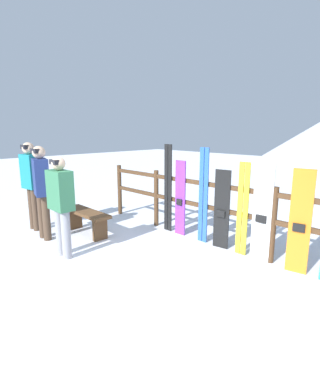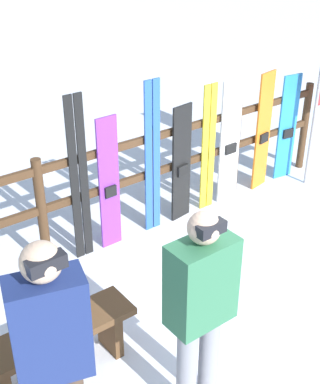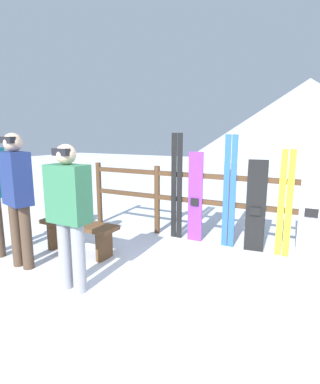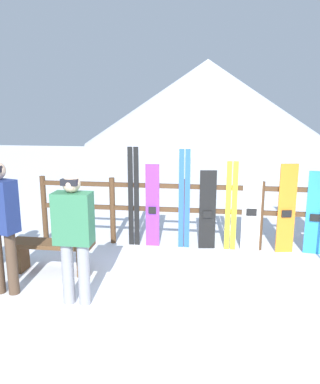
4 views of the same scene
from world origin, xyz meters
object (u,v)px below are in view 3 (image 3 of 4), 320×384
(bench, at_px, (79,231))
(person_plaid_green, at_px, (69,209))
(person_navy, at_px, (17,191))
(snowboard_purple, at_px, (195,198))
(ski_pair_black, at_px, (177,187))
(snowboard_white, at_px, (312,207))
(ski_pair_blue, at_px, (229,192))
(snowboard_black_stripe, at_px, (256,207))
(ski_pair_yellow, at_px, (285,204))

(bench, bearing_deg, person_plaid_green, -50.64)
(person_navy, distance_m, snowboard_purple, 2.65)
(ski_pair_black, relative_size, snowboard_white, 1.15)
(snowboard_purple, bearing_deg, ski_pair_blue, 0.35)
(bench, relative_size, ski_pair_blue, 0.72)
(bench, distance_m, snowboard_white, 3.35)
(snowboard_black_stripe, bearing_deg, ski_pair_yellow, 0.50)
(ski_pair_blue, xyz_separation_m, snowboard_black_stripe, (0.41, -0.00, -0.18))
(person_navy, distance_m, ski_pair_yellow, 3.67)
(ski_pair_yellow, xyz_separation_m, snowboard_white, (0.34, -0.00, -0.01))
(ski_pair_blue, distance_m, ski_pair_yellow, 0.82)
(person_navy, height_order, ski_pair_black, ski_pair_black)
(person_plaid_green, xyz_separation_m, snowboard_purple, (0.63, 2.18, -0.22))
(person_plaid_green, xyz_separation_m, ski_pair_black, (0.29, 2.18, -0.06))
(bench, relative_size, snowboard_white, 0.81)
(person_navy, height_order, snowboard_white, person_navy)
(person_plaid_green, distance_m, ski_pair_yellow, 2.97)
(bench, height_order, ski_pair_yellow, ski_pair_yellow)
(snowboard_black_stripe, relative_size, snowboard_white, 0.90)
(snowboard_purple, bearing_deg, snowboard_black_stripe, -0.00)
(ski_pair_blue, bearing_deg, snowboard_purple, -179.65)
(ski_pair_yellow, bearing_deg, bench, -153.79)
(ski_pair_yellow, bearing_deg, snowboard_purple, -179.86)
(person_navy, relative_size, ski_pair_blue, 1.01)
(person_navy, xyz_separation_m, ski_pair_blue, (2.22, 2.05, -0.16))
(ski_pair_black, distance_m, snowboard_white, 2.06)
(ski_pair_yellow, distance_m, snowboard_white, 0.34)
(snowboard_purple, bearing_deg, person_plaid_green, -106.07)
(snowboard_black_stripe, xyz_separation_m, ski_pair_yellow, (0.40, 0.00, 0.09))
(bench, relative_size, snowboard_black_stripe, 0.90)
(person_plaid_green, relative_size, ski_pair_yellow, 1.06)
(person_navy, bearing_deg, ski_pair_black, 57.31)
(bench, height_order, snowboard_black_stripe, snowboard_black_stripe)
(bench, bearing_deg, ski_pair_black, 53.44)
(bench, bearing_deg, snowboard_white, 23.53)
(bench, bearing_deg, person_navy, -114.57)
(ski_pair_blue, relative_size, snowboard_black_stripe, 1.26)
(person_navy, height_order, snowboard_black_stripe, person_navy)
(ski_pair_black, bearing_deg, person_plaid_green, -97.50)
(snowboard_purple, distance_m, snowboard_white, 1.72)
(person_plaid_green, xyz_separation_m, person_navy, (-1.03, 0.13, 0.08))
(ski_pair_black, height_order, snowboard_black_stripe, ski_pair_black)
(bench, distance_m, ski_pair_yellow, 3.04)
(snowboard_black_stripe, relative_size, ski_pair_yellow, 0.90)
(bench, xyz_separation_m, ski_pair_black, (0.99, 1.33, 0.55))
(person_plaid_green, distance_m, snowboard_white, 3.21)
(snowboard_black_stripe, height_order, ski_pair_yellow, ski_pair_yellow)
(snowboard_white, bearing_deg, person_plaid_green, -137.13)
(ski_pair_black, bearing_deg, snowboard_white, -0.09)
(person_plaid_green, xyz_separation_m, ski_pair_yellow, (2.00, 2.18, -0.17))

